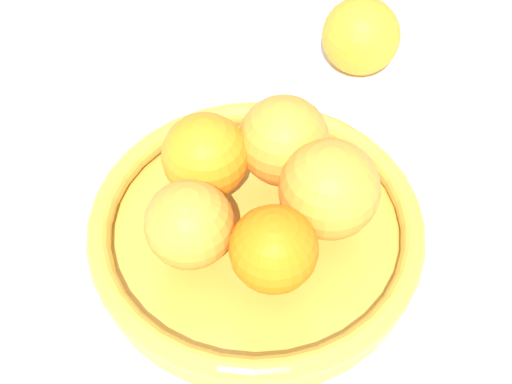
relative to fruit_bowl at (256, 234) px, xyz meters
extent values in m
plane|color=silver|center=(0.00, 0.00, -0.02)|extent=(4.00, 4.00, 0.00)
cylinder|color=gold|center=(0.00, 0.00, -0.01)|extent=(0.25, 0.25, 0.02)
torus|color=gold|center=(0.00, 0.00, 0.01)|extent=(0.26, 0.26, 0.02)
sphere|color=orange|center=(0.03, 0.05, 0.05)|extent=(0.07, 0.07, 0.07)
sphere|color=orange|center=(-0.03, 0.04, 0.05)|extent=(0.06, 0.06, 0.06)
sphere|color=orange|center=(-0.05, -0.02, 0.06)|extent=(0.08, 0.08, 0.08)
sphere|color=orange|center=(0.00, -0.05, 0.05)|extent=(0.07, 0.07, 0.07)
sphere|color=orange|center=(0.05, -0.02, 0.05)|extent=(0.07, 0.07, 0.07)
sphere|color=orange|center=(-0.01, -0.23, 0.02)|extent=(0.07, 0.07, 0.07)
camera|label=1|loc=(-0.15, 0.36, 0.55)|focal=60.00mm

